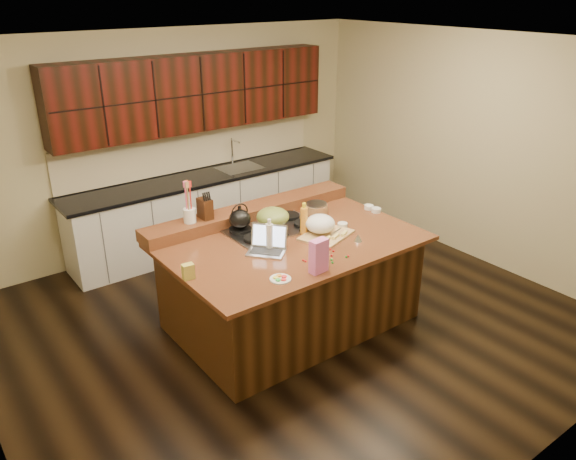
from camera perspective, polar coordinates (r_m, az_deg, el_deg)
room at (r=5.19m, az=0.33°, el=3.36°), size 5.52×5.02×2.72m
island at (r=5.56m, az=0.31°, el=-5.22°), size 2.40×1.60×0.92m
back_ledge at (r=5.86m, az=-3.82°, el=1.86°), size 2.40×0.30×0.12m
cooktop at (r=5.57m, az=-1.54°, el=0.22°), size 0.92×0.52×0.05m
back_counter at (r=7.25m, az=-8.52°, el=6.00°), size 3.70×0.66×2.40m
kettle at (r=5.47m, az=-4.91°, el=1.11°), size 0.23×0.23×0.19m
green_bowl at (r=5.53m, az=-1.56°, el=1.35°), size 0.43×0.43×0.18m
laptop at (r=5.11m, az=-2.10°, el=-1.49°), size 0.42×0.42×0.23m
oil_bottle at (r=5.43m, az=1.63°, el=0.93°), size 0.09×0.09×0.27m
vinegar_bottle at (r=5.11m, az=-1.89°, el=-0.70°), size 0.07×0.07×0.25m
wooden_tray at (r=5.43m, az=3.45°, el=0.38°), size 0.58×0.50×0.20m
ramekin_a at (r=6.07m, az=8.94°, el=2.01°), size 0.13×0.13×0.04m
ramekin_b at (r=6.14m, az=8.22°, el=2.32°), size 0.11×0.11×0.04m
ramekin_c at (r=5.64m, az=5.56°, el=0.50°), size 0.12×0.12×0.04m
strainer_bowl at (r=5.97m, az=2.90°, el=2.16°), size 0.29×0.29×0.09m
kitchen_timer at (r=5.35m, az=7.13°, el=-0.78°), size 0.09×0.09×0.07m
pink_bag at (r=4.71m, az=3.15°, el=-2.65°), size 0.17×0.10×0.30m
candy_plate at (r=4.64m, az=-0.78°, el=-5.00°), size 0.19×0.19×0.01m
package_box at (r=4.70m, az=-10.11°, el=-4.17°), size 0.10×0.08×0.13m
utensil_crock at (r=5.49m, az=-9.96°, el=1.47°), size 0.15×0.15×0.14m
knife_block at (r=5.55m, az=-8.42°, el=2.17°), size 0.10×0.16×0.20m
gumdrop_0 at (r=5.15m, az=4.33°, el=-1.97°), size 0.02×0.02×0.02m
gumdrop_1 at (r=4.86m, az=3.49°, el=-3.62°), size 0.02×0.02×0.02m
gumdrop_2 at (r=4.94m, az=1.57°, el=-3.07°), size 0.02×0.02×0.02m
gumdrop_3 at (r=4.98m, az=3.38°, el=-2.90°), size 0.02×0.02×0.02m
gumdrop_4 at (r=5.04m, az=6.14°, el=-2.64°), size 0.02×0.02×0.02m
gumdrop_5 at (r=4.91m, az=4.53°, el=-3.31°), size 0.02×0.02×0.02m
gumdrop_6 at (r=5.12m, az=4.64°, el=-2.14°), size 0.02×0.02×0.02m
gumdrop_7 at (r=4.96m, az=4.45°, el=-3.02°), size 0.02×0.02×0.02m
gumdrop_8 at (r=5.04m, az=4.45°, el=-2.60°), size 0.02×0.02×0.02m
gumdrop_9 at (r=5.03m, az=5.94°, el=-2.73°), size 0.02×0.02×0.02m
gumdrop_10 at (r=4.92m, az=1.82°, el=-3.20°), size 0.02×0.02×0.02m
gumdrop_11 at (r=4.82m, az=2.64°, el=-3.86°), size 0.02×0.02×0.02m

